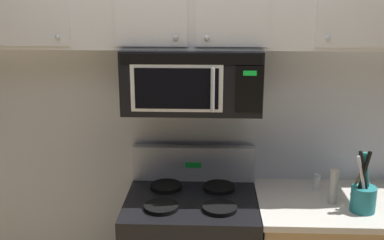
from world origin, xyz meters
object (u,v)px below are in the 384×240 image
object	(u,v)px
over_range_microwave	(192,79)
pepper_mill	(333,187)
utensil_crock_teal	(363,195)
salt_shaker	(317,182)

from	to	relation	value
over_range_microwave	pepper_mill	size ratio (longest dim) A/B	3.89
utensil_crock_teal	pepper_mill	bearing A→B (deg)	145.07
salt_shaker	pepper_mill	world-z (taller)	pepper_mill
over_range_microwave	utensil_crock_teal	world-z (taller)	over_range_microwave
utensil_crock_teal	salt_shaker	xyz separation A→B (m)	(-0.19, 0.27, -0.05)
pepper_mill	salt_shaker	bearing A→B (deg)	105.96
over_range_microwave	pepper_mill	bearing A→B (deg)	-10.19
over_range_microwave	salt_shaker	xyz separation A→B (m)	(0.74, 0.04, -0.63)
utensil_crock_teal	over_range_microwave	bearing A→B (deg)	165.66
over_range_microwave	pepper_mill	xyz separation A→B (m)	(0.80, -0.14, -0.58)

